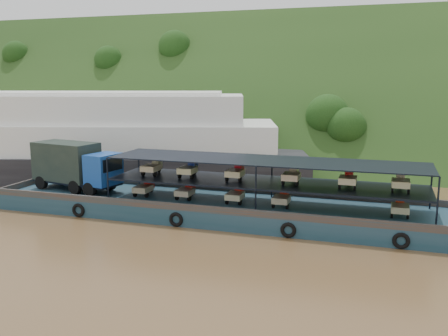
% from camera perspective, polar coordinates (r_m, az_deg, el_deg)
% --- Properties ---
extents(ground, '(160.00, 160.00, 0.00)m').
position_cam_1_polar(ground, '(37.66, 1.48, -5.75)').
color(ground, brown).
rests_on(ground, ground).
extents(hillside, '(140.00, 39.60, 39.60)m').
position_cam_1_polar(hillside, '(72.19, 9.69, 1.89)').
color(hillside, '#1A3412').
rests_on(hillside, ground).
extents(cargo_barge, '(35.00, 7.18, 5.12)m').
position_cam_1_polar(cargo_barge, '(38.34, -3.03, -3.47)').
color(cargo_barge, '#133442').
rests_on(cargo_barge, ground).
extents(passenger_ferry, '(45.50, 23.60, 8.95)m').
position_cam_1_polar(passenger_ferry, '(54.42, -14.46, 3.09)').
color(passenger_ferry, black).
rests_on(passenger_ferry, ground).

